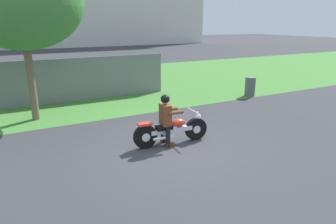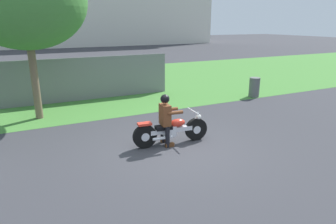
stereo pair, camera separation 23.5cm
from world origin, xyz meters
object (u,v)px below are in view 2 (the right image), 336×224
Objects in this scene: rider_lead at (166,116)px; trash_can at (254,87)px; motorcycle_lead at (172,130)px; tree_roadside at (24,0)px.

rider_lead is 1.63× the size of trash_can.
motorcycle_lead is 6.14m from tree_roadside.
tree_roadside is at bearing 131.84° from motorcycle_lead.
rider_lead is 0.26× the size of tree_roadside.
motorcycle_lead is 0.46m from rider_lead.
tree_roadside is at bearing 130.41° from rider_lead.
rider_lead is (-0.17, 0.02, 0.43)m from motorcycle_lead.
rider_lead reaches higher than trash_can.
tree_roadside is 6.25× the size of trash_can.
motorcycle_lead is 0.40× the size of tree_roadside.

